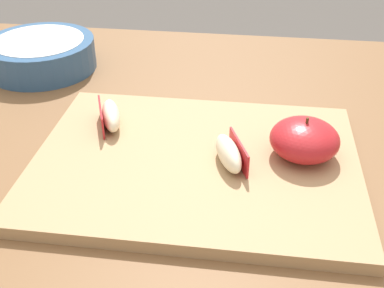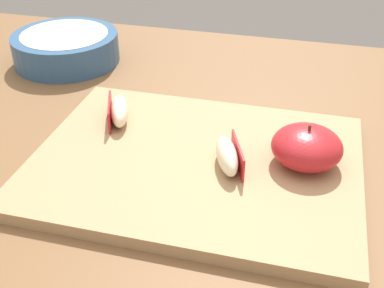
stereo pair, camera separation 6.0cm
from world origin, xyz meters
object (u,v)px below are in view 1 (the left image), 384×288
apple_half_skin_up (304,139)px  ceramic_fruit_bowl (41,53)px  apple_wedge_near_knife (229,153)px  apple_wedge_front (110,116)px  cutting_board (192,163)px

apple_half_skin_up → ceramic_fruit_bowl: bearing=151.3°
apple_wedge_near_knife → ceramic_fruit_bowl: bearing=142.1°
apple_wedge_front → cutting_board: bearing=-26.9°
apple_half_skin_up → apple_wedge_near_knife: size_ratio=1.12×
apple_half_skin_up → apple_wedge_front: apple_half_skin_up is taller
apple_wedge_near_knife → apple_wedge_front: size_ratio=1.00×
cutting_board → ceramic_fruit_bowl: size_ratio=2.15×
apple_wedge_near_knife → cutting_board: bearing=170.4°
apple_half_skin_up → ceramic_fruit_bowl: size_ratio=0.46×
cutting_board → apple_wedge_front: 0.14m
cutting_board → ceramic_fruit_bowl: (-0.30, 0.26, 0.02)m
cutting_board → apple_wedge_near_knife: size_ratio=5.27×
cutting_board → apple_wedge_near_knife: apple_wedge_near_knife is taller
cutting_board → ceramic_fruit_bowl: 0.40m
apple_half_skin_up → apple_wedge_near_knife: (-0.09, -0.03, -0.01)m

